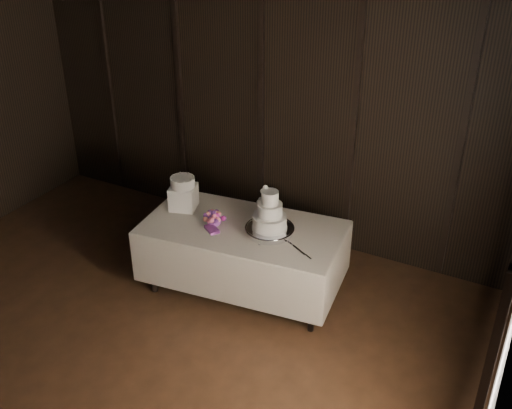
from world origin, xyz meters
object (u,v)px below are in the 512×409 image
object	(u,v)px
display_table	(243,255)
box_pedestal	(184,197)
small_cake	(183,182)
wedding_cake	(266,214)
bouquet	(214,219)
cake_stand	(270,232)

from	to	relation	value
display_table	box_pedestal	bearing A→B (deg)	169.25
display_table	small_cake	distance (m)	0.98
wedding_cake	bouquet	world-z (taller)	wedding_cake
bouquet	box_pedestal	distance (m)	0.48
wedding_cake	bouquet	size ratio (longest dim) A/B	1.03
small_cake	wedding_cake	bearing A→B (deg)	-5.02
bouquet	wedding_cake	bearing A→B (deg)	5.08
bouquet	small_cake	world-z (taller)	small_cake
display_table	cake_stand	world-z (taller)	cake_stand
display_table	box_pedestal	world-z (taller)	box_pedestal
display_table	box_pedestal	xyz separation A→B (m)	(-0.73, 0.05, 0.47)
box_pedestal	small_cake	xyz separation A→B (m)	(0.00, 0.00, 0.18)
small_cake	cake_stand	bearing A→B (deg)	-3.99
display_table	cake_stand	size ratio (longest dim) A/B	4.34
small_cake	bouquet	bearing A→B (deg)	-17.04
cake_stand	small_cake	size ratio (longest dim) A/B	1.91
wedding_cake	box_pedestal	distance (m)	1.03
wedding_cake	bouquet	xyz separation A→B (m)	(-0.56, -0.05, -0.18)
display_table	wedding_cake	size ratio (longest dim) A/B	5.37
cake_stand	small_cake	xyz separation A→B (m)	(-1.05, 0.07, 0.26)
box_pedestal	small_cake	distance (m)	0.18
bouquet	box_pedestal	xyz separation A→B (m)	(-0.45, 0.14, 0.06)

